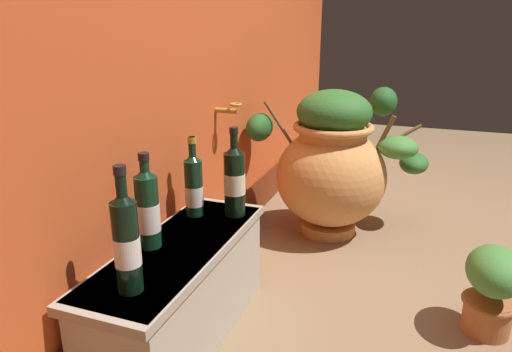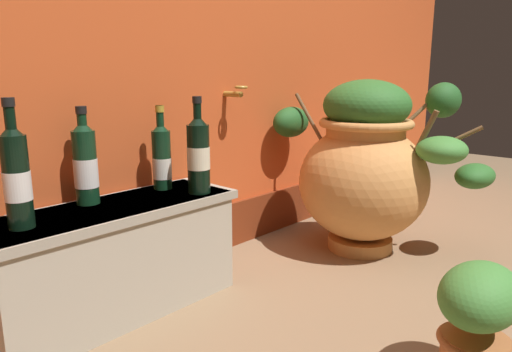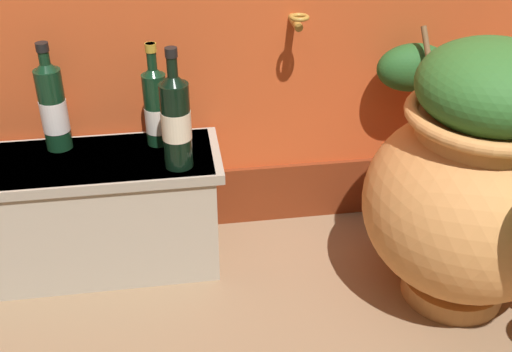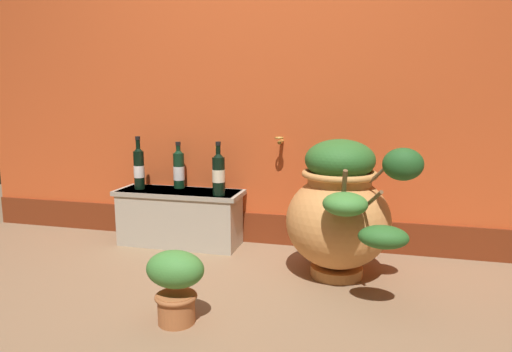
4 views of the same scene
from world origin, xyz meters
name	(u,v)px [view 2 (image 2 of 4)]	position (x,y,z in m)	size (l,w,h in m)	color
ground_plane	(464,343)	(0.00, 0.00, 0.00)	(7.00, 7.00, 0.00)	#896B4C
terracotta_urn	(367,167)	(0.48, 0.63, 0.39)	(0.69, 0.92, 0.77)	#D68E4C
stone_ledge	(115,256)	(-0.60, 0.93, 0.20)	(0.86, 0.30, 0.37)	#B2A893
wine_bottle_left	(198,152)	(-0.29, 0.86, 0.52)	(0.08, 0.08, 0.34)	black
wine_bottle_middle	(162,156)	(-0.35, 1.00, 0.50)	(0.07, 0.07, 0.31)	black
wine_bottle_right	(16,175)	(-0.88, 0.92, 0.53)	(0.07, 0.07, 0.36)	black
wine_bottle_back	(85,162)	(-0.64, 1.02, 0.51)	(0.08, 0.08, 0.32)	black
potted_shrub	(478,317)	(-0.18, -0.08, 0.19)	(0.26, 0.19, 0.33)	#B26638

